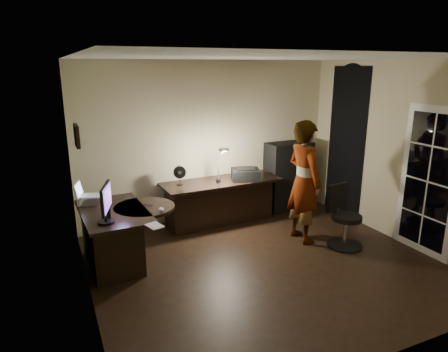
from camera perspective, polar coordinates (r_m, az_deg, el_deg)
name	(u,v)px	position (r m, az deg, el deg)	size (l,w,h in m)	color
floor	(266,265)	(5.57, 6.00, -12.51)	(4.50, 4.00, 0.01)	black
ceiling	(272,57)	(4.93, 6.92, 16.56)	(4.50, 4.00, 0.01)	silver
wall_back	(209,142)	(6.84, -2.15, 4.91)	(4.50, 0.01, 2.70)	#BAAD88
wall_front	(393,223)	(3.59, 22.97, -6.20)	(4.50, 0.01, 2.70)	#BAAD88
wall_left	(82,190)	(4.42, -19.68, -1.92)	(0.01, 4.00, 2.70)	#BAAD88
wall_right	(400,153)	(6.51, 23.82, 3.05)	(0.01, 4.00, 2.70)	#BAAD88
green_wall_overlay	(83,190)	(4.42, -19.49, -1.90)	(0.00, 4.00, 2.70)	#475B29
arched_doorway	(346,143)	(7.31, 17.06, 4.52)	(0.01, 0.90, 2.60)	black
french_door	(428,182)	(6.22, 27.11, -0.73)	(0.02, 0.92, 2.10)	white
framed_picture	(77,136)	(4.75, -20.30, 5.40)	(0.04, 0.30, 0.25)	black
desk_left	(116,237)	(5.60, -15.23, -8.47)	(0.82, 1.33, 0.77)	black
desk_right	(221,202)	(6.77, -0.39, -3.73)	(2.01, 0.70, 0.75)	black
cabinet	(288,176)	(7.49, 9.14, -0.01)	(0.84, 0.42, 1.26)	black
laptop_stand	(88,200)	(5.77, -18.92, -3.31)	(0.26, 0.21, 0.11)	silver
laptop	(90,189)	(5.72, -18.66, -1.75)	(0.30, 0.28, 0.21)	silver
monitor	(105,209)	(5.01, -16.64, -4.53)	(0.10, 0.51, 0.34)	black
mouse	(161,209)	(5.30, -8.96, -4.69)	(0.06, 0.09, 0.04)	silver
phone	(103,202)	(5.78, -16.84, -3.60)	(0.06, 0.12, 0.01)	black
pen	(148,205)	(5.52, -10.82, -4.07)	(0.01, 0.14, 0.01)	black
speaker	(108,212)	(5.14, -16.22, -5.02)	(0.06, 0.06, 0.17)	black
notepad	(155,226)	(4.81, -9.88, -7.02)	(0.16, 0.22, 0.01)	silver
desk_fan	(180,175)	(6.43, -6.37, 0.10)	(0.20, 0.11, 0.31)	black
headphones	(245,176)	(6.81, 3.06, 0.06)	(0.18, 0.08, 0.09)	navy
printer	(246,174)	(6.69, 3.10, 0.30)	(0.46, 0.36, 0.20)	black
desk_lamp	(218,163)	(6.47, -0.82, 1.81)	(0.16, 0.29, 0.64)	black
office_chair	(347,217)	(6.14, 17.14, -5.65)	(0.51, 0.51, 0.92)	black
person	(304,182)	(6.08, 11.36, -0.83)	(0.66, 0.44, 1.85)	#D8A88C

